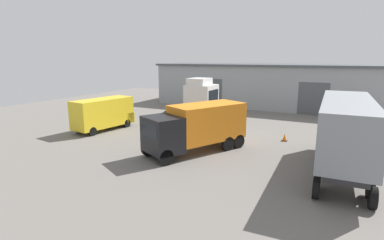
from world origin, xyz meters
name	(u,v)px	position (x,y,z in m)	size (l,w,h in m)	color
ground_plane	(209,138)	(0.00, 0.00, 0.00)	(60.00, 60.00, 0.00)	slate
warehouse_building	(267,85)	(0.00, 18.35, 2.71)	(28.42, 9.21, 5.41)	#93999E
tractor_unit_white	(198,103)	(-2.81, 3.58, 2.08)	(6.14, 2.57, 4.41)	silver
container_trailer_white	(346,127)	(9.42, -3.28, 2.57)	(2.84, 9.62, 4.04)	gray
box_truck_black	(197,125)	(0.64, -3.53, 1.80)	(5.30, 7.34, 3.16)	black
delivery_van_yellow	(104,113)	(-9.36, -1.57, 1.48)	(2.71, 5.66, 2.75)	yellow
gravel_pile	(357,123)	(10.36, 7.84, 0.70)	(2.66, 2.66, 1.40)	#665B4C
traffic_cone	(285,138)	(5.42, 1.86, 0.25)	(0.40, 0.40, 0.55)	black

